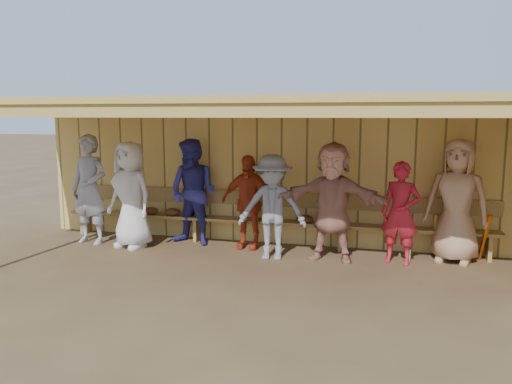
{
  "coord_description": "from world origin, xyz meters",
  "views": [
    {
      "loc": [
        2.0,
        -7.23,
        2.25
      ],
      "look_at": [
        0.0,
        0.35,
        1.05
      ],
      "focal_mm": 35.0,
      "sensor_mm": 36.0,
      "label": 1
    }
  ],
  "objects_px": {
    "player_c": "(193,192)",
    "bench": "(267,215)",
    "player_d": "(248,202)",
    "player_b": "(131,195)",
    "player_g": "(400,213)",
    "player_f": "(332,202)",
    "player_a": "(89,189)",
    "player_e": "(272,207)",
    "player_h": "(457,201)"
  },
  "relations": [
    {
      "from": "player_b",
      "to": "player_g",
      "type": "xyz_separation_m",
      "value": [
        4.44,
        0.19,
        -0.13
      ]
    },
    {
      "from": "player_c",
      "to": "player_f",
      "type": "xyz_separation_m",
      "value": [
        2.46,
        -0.37,
        0.0
      ]
    },
    {
      "from": "player_b",
      "to": "player_g",
      "type": "bearing_deg",
      "value": 19.87
    },
    {
      "from": "player_g",
      "to": "player_c",
      "type": "bearing_deg",
      "value": -170.94
    },
    {
      "from": "bench",
      "to": "player_f",
      "type": "bearing_deg",
      "value": -29.21
    },
    {
      "from": "player_c",
      "to": "player_h",
      "type": "xyz_separation_m",
      "value": [
        4.31,
        0.0,
        0.03
      ]
    },
    {
      "from": "player_a",
      "to": "player_c",
      "type": "distance_m",
      "value": 1.84
    },
    {
      "from": "player_e",
      "to": "bench",
      "type": "distance_m",
      "value": 0.93
    },
    {
      "from": "player_d",
      "to": "bench",
      "type": "relative_size",
      "value": 0.21
    },
    {
      "from": "player_a",
      "to": "player_d",
      "type": "xyz_separation_m",
      "value": [
        2.79,
        0.4,
        -0.17
      ]
    },
    {
      "from": "player_b",
      "to": "player_h",
      "type": "xyz_separation_m",
      "value": [
        5.27,
        0.47,
        0.04
      ]
    },
    {
      "from": "player_e",
      "to": "player_g",
      "type": "height_order",
      "value": "player_e"
    },
    {
      "from": "player_b",
      "to": "bench",
      "type": "relative_size",
      "value": 0.24
    },
    {
      "from": "player_f",
      "to": "player_g",
      "type": "xyz_separation_m",
      "value": [
        1.03,
        0.08,
        -0.14
      ]
    },
    {
      "from": "player_d",
      "to": "player_f",
      "type": "distance_m",
      "value": 1.52
    },
    {
      "from": "player_d",
      "to": "player_h",
      "type": "relative_size",
      "value": 0.84
    },
    {
      "from": "player_a",
      "to": "player_d",
      "type": "relative_size",
      "value": 1.21
    },
    {
      "from": "player_d",
      "to": "player_e",
      "type": "distance_m",
      "value": 0.77
    },
    {
      "from": "bench",
      "to": "player_c",
      "type": "bearing_deg",
      "value": -166.35
    },
    {
      "from": "player_b",
      "to": "player_d",
      "type": "bearing_deg",
      "value": 30.95
    },
    {
      "from": "player_d",
      "to": "player_b",
      "type": "bearing_deg",
      "value": -162.6
    },
    {
      "from": "player_b",
      "to": "player_h",
      "type": "height_order",
      "value": "player_h"
    },
    {
      "from": "player_b",
      "to": "player_f",
      "type": "distance_m",
      "value": 3.42
    },
    {
      "from": "player_c",
      "to": "bench",
      "type": "xyz_separation_m",
      "value": [
        1.26,
        0.31,
        -0.4
      ]
    },
    {
      "from": "player_c",
      "to": "player_d",
      "type": "distance_m",
      "value": 1.0
    },
    {
      "from": "player_a",
      "to": "player_c",
      "type": "bearing_deg",
      "value": 18.7
    },
    {
      "from": "player_b",
      "to": "player_a",
      "type": "bearing_deg",
      "value": -167.04
    },
    {
      "from": "player_f",
      "to": "player_b",
      "type": "bearing_deg",
      "value": -173.02
    },
    {
      "from": "player_b",
      "to": "player_f",
      "type": "xyz_separation_m",
      "value": [
        3.41,
        0.1,
        0.02
      ]
    },
    {
      "from": "player_g",
      "to": "bench",
      "type": "distance_m",
      "value": 2.32
    },
    {
      "from": "player_a",
      "to": "player_f",
      "type": "relative_size",
      "value": 1.04
    },
    {
      "from": "player_g",
      "to": "player_h",
      "type": "relative_size",
      "value": 0.82
    },
    {
      "from": "player_h",
      "to": "bench",
      "type": "height_order",
      "value": "player_h"
    },
    {
      "from": "player_c",
      "to": "player_d",
      "type": "bearing_deg",
      "value": 11.87
    },
    {
      "from": "player_g",
      "to": "player_h",
      "type": "distance_m",
      "value": 0.89
    },
    {
      "from": "player_b",
      "to": "player_e",
      "type": "bearing_deg",
      "value": 16.0
    },
    {
      "from": "player_c",
      "to": "player_g",
      "type": "relative_size",
      "value": 1.18
    },
    {
      "from": "player_e",
      "to": "player_c",
      "type": "bearing_deg",
      "value": 155.87
    },
    {
      "from": "player_a",
      "to": "player_c",
      "type": "xyz_separation_m",
      "value": [
        1.8,
        0.4,
        -0.04
      ]
    },
    {
      "from": "player_a",
      "to": "player_h",
      "type": "height_order",
      "value": "player_a"
    },
    {
      "from": "player_e",
      "to": "bench",
      "type": "bearing_deg",
      "value": 103.59
    },
    {
      "from": "bench",
      "to": "player_b",
      "type": "bearing_deg",
      "value": -160.78
    },
    {
      "from": "player_g",
      "to": "player_e",
      "type": "bearing_deg",
      "value": -159.0
    },
    {
      "from": "player_h",
      "to": "player_a",
      "type": "bearing_deg",
      "value": -160.07
    },
    {
      "from": "player_f",
      "to": "player_d",
      "type": "bearing_deg",
      "value": 171.29
    },
    {
      "from": "player_a",
      "to": "player_b",
      "type": "relative_size",
      "value": 1.06
    },
    {
      "from": "player_b",
      "to": "player_g",
      "type": "distance_m",
      "value": 4.45
    },
    {
      "from": "player_c",
      "to": "player_h",
      "type": "height_order",
      "value": "player_h"
    },
    {
      "from": "player_f",
      "to": "bench",
      "type": "relative_size",
      "value": 0.25
    },
    {
      "from": "player_h",
      "to": "bench",
      "type": "bearing_deg",
      "value": -169.53
    }
  ]
}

